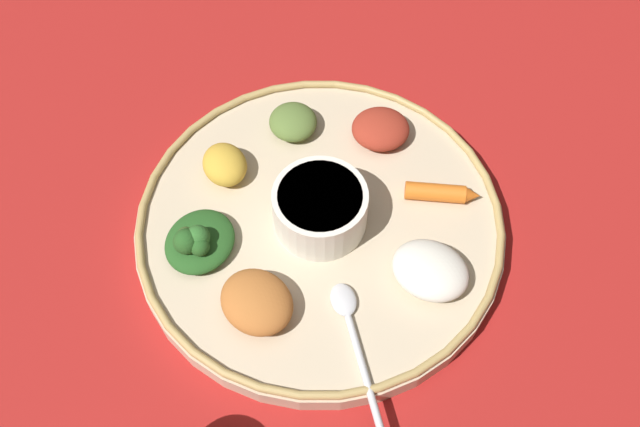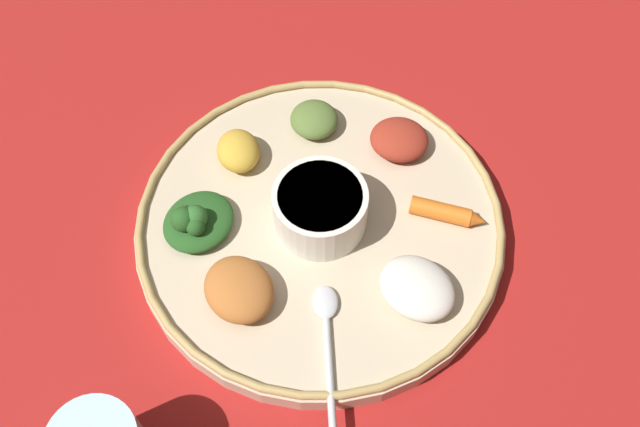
{
  "view_description": "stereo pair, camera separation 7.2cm",
  "coord_description": "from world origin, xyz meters",
  "px_view_note": "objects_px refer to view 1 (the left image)",
  "views": [
    {
      "loc": [
        0.29,
        -0.24,
        0.65
      ],
      "look_at": [
        0.0,
        0.0,
        0.04
      ],
      "focal_mm": 41.32,
      "sensor_mm": 36.0,
      "label": 1
    },
    {
      "loc": [
        0.33,
        -0.18,
        0.65
      ],
      "look_at": [
        0.0,
        0.0,
        0.04
      ],
      "focal_mm": 41.32,
      "sensor_mm": 36.0,
      "label": 2
    }
  ],
  "objects_px": {
    "spoon": "(353,334)",
    "carrot_near_spoon": "(441,193)",
    "center_bowl": "(320,208)",
    "greens_pile": "(198,241)"
  },
  "relations": [
    {
      "from": "spoon",
      "to": "carrot_near_spoon",
      "type": "distance_m",
      "value": 0.18
    },
    {
      "from": "center_bowl",
      "to": "spoon",
      "type": "bearing_deg",
      "value": -25.47
    },
    {
      "from": "center_bowl",
      "to": "spoon",
      "type": "height_order",
      "value": "center_bowl"
    },
    {
      "from": "center_bowl",
      "to": "greens_pile",
      "type": "relative_size",
      "value": 0.97
    },
    {
      "from": "carrot_near_spoon",
      "to": "center_bowl",
      "type": "bearing_deg",
      "value": -116.43
    },
    {
      "from": "spoon",
      "to": "carrot_near_spoon",
      "type": "height_order",
      "value": "carrot_near_spoon"
    },
    {
      "from": "center_bowl",
      "to": "greens_pile",
      "type": "bearing_deg",
      "value": -114.51
    },
    {
      "from": "center_bowl",
      "to": "carrot_near_spoon",
      "type": "height_order",
      "value": "center_bowl"
    },
    {
      "from": "spoon",
      "to": "greens_pile",
      "type": "bearing_deg",
      "value": -160.91
    },
    {
      "from": "center_bowl",
      "to": "spoon",
      "type": "xyz_separation_m",
      "value": [
        0.11,
        -0.05,
        -0.02
      ]
    }
  ]
}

